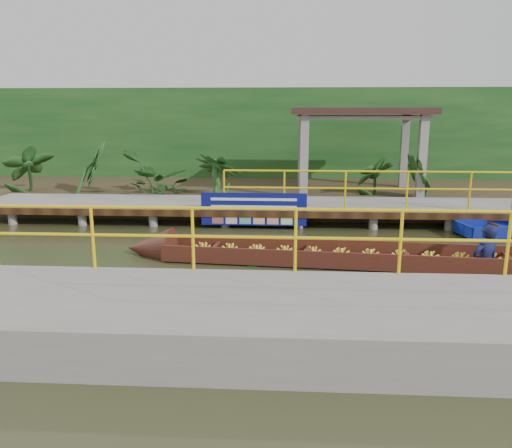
{
  "coord_description": "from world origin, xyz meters",
  "views": [
    {
      "loc": [
        0.64,
        -10.52,
        3.12
      ],
      "look_at": [
        -0.03,
        0.5,
        0.6
      ],
      "focal_mm": 35.0,
      "sensor_mm": 36.0,
      "label": 1
    }
  ],
  "objects": [
    {
      "name": "land_strip",
      "position": [
        0.0,
        7.5,
        0.23
      ],
      "size": [
        30.0,
        8.0,
        0.45
      ],
      "primitive_type": "cube",
      "color": "#372D1B",
      "rests_on": "ground"
    },
    {
      "name": "foliage_backdrop",
      "position": [
        0.0,
        10.0,
        2.0
      ],
      "size": [
        30.0,
        0.8,
        4.0
      ],
      "primitive_type": "cube",
      "color": "#154119",
      "rests_on": "ground"
    },
    {
      "name": "vendor_boat",
      "position": [
        2.43,
        -0.49,
        0.22
      ],
      "size": [
        10.05,
        1.85,
        2.11
      ],
      "rotation": [
        0.0,
        0.0,
        -0.09
      ],
      "color": "#3A1710",
      "rests_on": "ground"
    },
    {
      "name": "blue_banner",
      "position": [
        -0.21,
        2.48,
        0.56
      ],
      "size": [
        2.82,
        0.04,
        0.88
      ],
      "color": "navy",
      "rests_on": "ground"
    },
    {
      "name": "tropical_plants",
      "position": [
        -1.75,
        5.3,
        1.25
      ],
      "size": [
        14.29,
        1.29,
        1.61
      ],
      "color": "#154119",
      "rests_on": "ground"
    },
    {
      "name": "near_dock",
      "position": [
        1.0,
        -4.2,
        0.3
      ],
      "size": [
        18.0,
        2.4,
        1.73
      ],
      "color": "slate",
      "rests_on": "ground"
    },
    {
      "name": "ground",
      "position": [
        0.0,
        0.0,
        0.0
      ],
      "size": [
        80.0,
        80.0,
        0.0
      ],
      "primitive_type": "plane",
      "color": "#2A2E17",
      "rests_on": "ground"
    },
    {
      "name": "far_dock",
      "position": [
        0.02,
        3.43,
        0.48
      ],
      "size": [
        16.0,
        2.06,
        1.66
      ],
      "color": "slate",
      "rests_on": "ground"
    },
    {
      "name": "pavilion",
      "position": [
        3.0,
        6.3,
        2.82
      ],
      "size": [
        4.4,
        3.0,
        3.0
      ],
      "color": "slate",
      "rests_on": "ground"
    }
  ]
}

